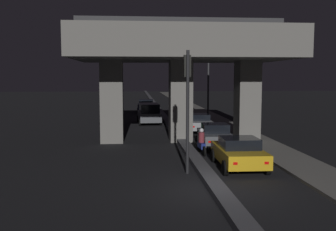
{
  "coord_description": "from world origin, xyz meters",
  "views": [
    {
      "loc": [
        -3.02,
        -14.2,
        4.25
      ],
      "look_at": [
        -0.13,
        19.6,
        0.9
      ],
      "focal_mm": 42.0,
      "sensor_mm": 36.0,
      "label": 1
    }
  ],
  "objects": [
    {
      "name": "motorcycle_red_filtering_far",
      "position": [
        0.64,
        21.42,
        0.6
      ],
      "size": [
        0.33,
        1.76,
        1.4
      ],
      "rotation": [
        0.0,
        0.0,
        1.54
      ],
      "color": "black",
      "rests_on": "ground_plane"
    },
    {
      "name": "car_grey_second",
      "position": [
        1.81,
        8.99,
        0.72
      ],
      "size": [
        2.0,
        4.02,
        1.43
      ],
      "rotation": [
        0.0,
        0.0,
        1.53
      ],
      "color": "#515459",
      "rests_on": "ground_plane"
    },
    {
      "name": "sidewalk_right",
      "position": [
        4.85,
        28.0,
        0.07
      ],
      "size": [
        2.37,
        126.0,
        0.14
      ],
      "primitive_type": "cube",
      "color": "slate",
      "rests_on": "ground_plane"
    },
    {
      "name": "car_dark_blue_second_oncoming",
      "position": [
        -1.65,
        32.64,
        0.79
      ],
      "size": [
        2.18,
        4.33,
        1.55
      ],
      "rotation": [
        0.0,
        0.0,
        -1.62
      ],
      "color": "#141938",
      "rests_on": "ground_plane"
    },
    {
      "name": "elevated_overpass",
      "position": [
        0.0,
        11.45,
        5.78
      ],
      "size": [
        13.57,
        9.31,
        8.07
      ],
      "color": "slate",
      "rests_on": "ground_plane"
    },
    {
      "name": "car_taxi_yellow_lead",
      "position": [
        1.8,
        3.46,
        0.75
      ],
      "size": [
        2.09,
        4.13,
        1.45
      ],
      "rotation": [
        0.0,
        0.0,
        1.56
      ],
      "color": "gold",
      "rests_on": "ground_plane"
    },
    {
      "name": "car_grey_lead_oncoming",
      "position": [
        -1.72,
        21.23,
        0.97
      ],
      "size": [
        2.18,
        4.42,
        1.84
      ],
      "rotation": [
        0.0,
        0.0,
        -1.52
      ],
      "color": "#515459",
      "rests_on": "ground_plane"
    },
    {
      "name": "street_lamp",
      "position": [
        3.89,
        23.73,
        4.75
      ],
      "size": [
        2.1,
        0.32,
        8.08
      ],
      "color": "#2D2D30",
      "rests_on": "ground_plane"
    },
    {
      "name": "traffic_light_left_of_median",
      "position": [
        -0.72,
        2.73,
        3.66
      ],
      "size": [
        0.3,
        0.49,
        5.39
      ],
      "color": "black",
      "rests_on": "ground_plane"
    },
    {
      "name": "car_silver_third",
      "position": [
        1.88,
        15.76,
        0.73
      ],
      "size": [
        2.09,
        4.54,
        1.39
      ],
      "rotation": [
        0.0,
        0.0,
        1.55
      ],
      "color": "gray",
      "rests_on": "ground_plane"
    },
    {
      "name": "median_divider",
      "position": [
        0.0,
        35.0,
        0.13
      ],
      "size": [
        0.65,
        126.0,
        0.27
      ],
      "primitive_type": "cube",
      "color": "#4C4C51",
      "rests_on": "ground_plane"
    },
    {
      "name": "pedestrian_on_sidewalk",
      "position": [
        4.76,
        13.77,
        0.96
      ],
      "size": [
        0.36,
        0.36,
        1.65
      ],
      "color": "#2D261E",
      "rests_on": "sidewalk_right"
    },
    {
      "name": "ground_plane",
      "position": [
        0.0,
        0.0,
        0.0
      ],
      "size": [
        200.0,
        200.0,
        0.0
      ],
      "primitive_type": "plane",
      "color": "black"
    },
    {
      "name": "motorcycle_white_filtering_mid",
      "position": [
        0.73,
        12.92,
        0.61
      ],
      "size": [
        0.32,
        1.83,
        1.42
      ],
      "rotation": [
        0.0,
        0.0,
        1.58
      ],
      "color": "black",
      "rests_on": "ground_plane"
    },
    {
      "name": "motorcycle_blue_filtering_near",
      "position": [
        0.64,
        6.92,
        0.61
      ],
      "size": [
        0.34,
        1.87,
        1.44
      ],
      "rotation": [
        0.0,
        0.0,
        1.63
      ],
      "color": "black",
      "rests_on": "ground_plane"
    }
  ]
}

